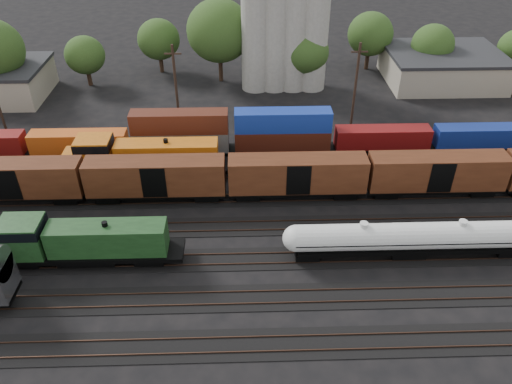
{
  "coord_description": "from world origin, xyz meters",
  "views": [
    {
      "loc": [
        -3.25,
        -40.54,
        32.71
      ],
      "look_at": [
        -1.96,
        2.0,
        3.0
      ],
      "focal_mm": 35.0,
      "sensor_mm": 36.0,
      "label": 1
    }
  ],
  "objects_px": {
    "green_locomotive": "(74,241)",
    "grain_silo": "(284,18)",
    "orange_locomotive": "(139,156)",
    "tank_car_a": "(362,238)"
  },
  "relations": [
    {
      "from": "green_locomotive",
      "to": "grain_silo",
      "type": "distance_m",
      "value": 47.44
    },
    {
      "from": "orange_locomotive",
      "to": "green_locomotive",
      "type": "bearing_deg",
      "value": -103.25
    },
    {
      "from": "green_locomotive",
      "to": "grain_silo",
      "type": "height_order",
      "value": "grain_silo"
    },
    {
      "from": "tank_car_a",
      "to": "orange_locomotive",
      "type": "bearing_deg",
      "value": 147.17
    },
    {
      "from": "green_locomotive",
      "to": "grain_silo",
      "type": "bearing_deg",
      "value": 61.47
    },
    {
      "from": "green_locomotive",
      "to": "orange_locomotive",
      "type": "height_order",
      "value": "orange_locomotive"
    },
    {
      "from": "orange_locomotive",
      "to": "grain_silo",
      "type": "height_order",
      "value": "grain_silo"
    },
    {
      "from": "grain_silo",
      "to": "tank_car_a",
      "type": "bearing_deg",
      "value": -83.75
    },
    {
      "from": "green_locomotive",
      "to": "tank_car_a",
      "type": "height_order",
      "value": "green_locomotive"
    },
    {
      "from": "orange_locomotive",
      "to": "tank_car_a",
      "type": "bearing_deg",
      "value": -32.83
    }
  ]
}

